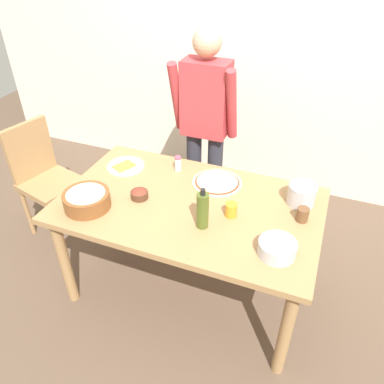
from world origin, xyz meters
name	(u,v)px	position (x,y,z in m)	size (l,w,h in m)	color
ground	(190,285)	(0.00, 0.00, 0.00)	(8.00, 8.00, 0.00)	brown
wall_back	(258,47)	(0.00, 1.60, 1.30)	(5.60, 0.10, 2.60)	silver
dining_table	(189,214)	(0.00, 0.00, 0.67)	(1.60, 0.96, 0.76)	#A37A4C
person_cook	(205,122)	(-0.17, 0.76, 0.94)	(0.49, 0.25, 1.62)	#2D2D38
chair_wooden_left	(44,175)	(-1.32, 0.19, 0.54)	(0.48, 0.48, 0.95)	#A37A4C
pizza_raw_on_board	(217,182)	(0.09, 0.27, 0.77)	(0.33, 0.33, 0.02)	beige
plate_with_slice	(126,166)	(-0.57, 0.23, 0.77)	(0.26, 0.26, 0.02)	white
popcorn_bowl	(87,199)	(-0.56, -0.26, 0.82)	(0.28, 0.28, 0.11)	brown
mixing_bowl_steel	(277,248)	(0.59, -0.24, 0.80)	(0.20, 0.20, 0.08)	#B7B7BC
small_sauce_bowl	(139,194)	(-0.31, -0.06, 0.79)	(0.11, 0.11, 0.06)	#4C2D1E
olive_oil_bottle	(203,210)	(0.15, -0.17, 0.87)	(0.07, 0.07, 0.26)	#47561E
steel_pot	(302,194)	(0.64, 0.25, 0.83)	(0.17, 0.17, 0.13)	#B7B7BC
cup_orange	(231,210)	(0.27, -0.02, 0.80)	(0.07, 0.07, 0.09)	orange
cup_small_brown	(303,215)	(0.67, 0.09, 0.80)	(0.07, 0.07, 0.09)	brown
salt_shaker	(178,163)	(-0.21, 0.33, 0.81)	(0.04, 0.04, 0.11)	white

